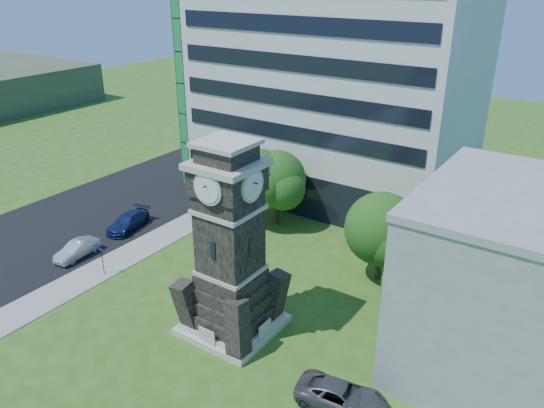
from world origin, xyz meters
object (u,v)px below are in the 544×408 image
Objects in this scene: park_bench at (234,334)px; street_sign at (102,258)px; car_street_mid at (77,250)px; car_street_north at (128,222)px; clock_tower at (230,254)px; car_east_lot at (342,396)px.

street_sign is (-12.63, 0.62, 0.90)m from park_bench.
car_street_mid is 2.12× the size of park_bench.
car_street_north is at bearing 179.36° from park_bench.
street_sign is at bearing -178.06° from clock_tower.
car_street_mid is (-15.60, 0.20, -4.65)m from clock_tower.
car_street_north is at bearing 63.63° from car_east_lot.
car_east_lot reaches higher than park_bench.
clock_tower is 3.20× the size of car_street_mid.
street_sign reaches higher than park_bench.
street_sign is (4.35, -6.23, 0.72)m from car_street_north.
park_bench is (16.48, -1.22, -0.14)m from car_street_mid.
car_street_mid is at bearing 173.30° from street_sign.
street_sign reaches higher than car_east_lot.
car_street_mid is at bearing 179.26° from clock_tower.
clock_tower is 17.74m from car_street_north.
park_bench is at bearing -10.33° from car_street_mid.
car_street_mid is at bearing -162.91° from park_bench.
car_street_north is 18.31m from park_bench.
clock_tower is 4.97m from park_bench.
car_street_mid is 0.80× the size of car_east_lot.
street_sign is at bearing 76.61° from car_east_lot.
car_street_mid is 0.83× the size of car_street_north.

